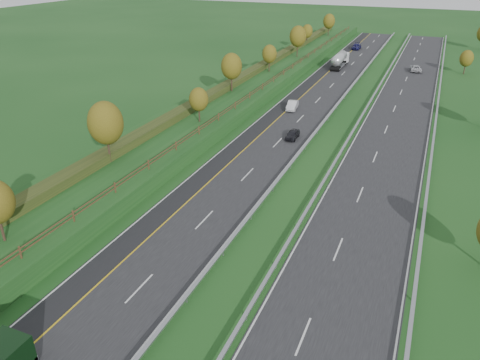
# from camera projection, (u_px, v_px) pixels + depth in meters

# --- Properties ---
(ground) EXTENTS (400.00, 400.00, 0.00)m
(ground) POSITION_uv_depth(u_px,v_px,m) (335.00, 132.00, 72.90)
(ground) COLOR #174217
(ground) RESTS_ON ground
(near_carriageway) EXTENTS (10.50, 200.00, 0.04)m
(near_carriageway) POSITION_uv_depth(u_px,v_px,m) (295.00, 116.00, 79.82)
(near_carriageway) COLOR black
(near_carriageway) RESTS_ON ground
(far_carriageway) EXTENTS (10.50, 200.00, 0.04)m
(far_carriageway) POSITION_uv_depth(u_px,v_px,m) (395.00, 129.00, 74.10)
(far_carriageway) COLOR black
(far_carriageway) RESTS_ON ground
(hard_shoulder) EXTENTS (3.00, 200.00, 0.04)m
(hard_shoulder) POSITION_uv_depth(u_px,v_px,m) (274.00, 114.00, 81.11)
(hard_shoulder) COLOR black
(hard_shoulder) RESTS_ON ground
(lane_markings) EXTENTS (26.75, 200.00, 0.01)m
(lane_markings) POSITION_uv_depth(u_px,v_px,m) (332.00, 121.00, 77.48)
(lane_markings) COLOR silver
(lane_markings) RESTS_ON near_carriageway
(embankment_left) EXTENTS (12.00, 200.00, 2.00)m
(embankment_left) POSITION_uv_depth(u_px,v_px,m) (225.00, 102.00, 83.90)
(embankment_left) COLOR #174217
(embankment_left) RESTS_ON ground
(hedge_left) EXTENTS (2.20, 180.00, 1.10)m
(hedge_left) POSITION_uv_depth(u_px,v_px,m) (215.00, 93.00, 83.91)
(hedge_left) COLOR #243214
(hedge_left) RESTS_ON embankment_left
(fence_left) EXTENTS (0.12, 189.06, 1.20)m
(fence_left) POSITION_uv_depth(u_px,v_px,m) (248.00, 96.00, 81.24)
(fence_left) COLOR #422B19
(fence_left) RESTS_ON embankment_left
(median_barrier_near) EXTENTS (0.32, 200.00, 0.71)m
(median_barrier_near) POSITION_uv_depth(u_px,v_px,m) (328.00, 117.00, 77.58)
(median_barrier_near) COLOR #93969B
(median_barrier_near) RESTS_ON ground
(median_barrier_far) EXTENTS (0.32, 200.00, 0.71)m
(median_barrier_far) POSITION_uv_depth(u_px,v_px,m) (359.00, 121.00, 75.81)
(median_barrier_far) COLOR #93969B
(median_barrier_far) RESTS_ON ground
(outer_barrier_far) EXTENTS (0.32, 200.00, 0.71)m
(outer_barrier_far) POSITION_uv_depth(u_px,v_px,m) (435.00, 130.00, 71.83)
(outer_barrier_far) COLOR #93969B
(outer_barrier_far) RESTS_ON ground
(trees_left) EXTENTS (6.64, 164.30, 7.66)m
(trees_left) POSITION_uv_depth(u_px,v_px,m) (219.00, 77.00, 78.64)
(trees_left) COLOR #2D2116
(trees_left) RESTS_ON embankment_left
(road_tanker) EXTENTS (2.40, 11.22, 3.46)m
(road_tanker) POSITION_uv_depth(u_px,v_px,m) (340.00, 59.00, 113.76)
(road_tanker) COLOR silver
(road_tanker) RESTS_ON near_carriageway
(car_dark_near) EXTENTS (1.58, 3.81, 1.29)m
(car_dark_near) POSITION_uv_depth(u_px,v_px,m) (293.00, 134.00, 69.81)
(car_dark_near) COLOR black
(car_dark_near) RESTS_ON near_carriageway
(car_silver_mid) EXTENTS (2.13, 4.76, 1.52)m
(car_silver_mid) POSITION_uv_depth(u_px,v_px,m) (292.00, 105.00, 82.94)
(car_silver_mid) COLOR silver
(car_silver_mid) RESTS_ON near_carriageway
(car_small_far) EXTENTS (2.16, 5.31, 1.54)m
(car_small_far) POSITION_uv_depth(u_px,v_px,m) (357.00, 46.00, 135.73)
(car_small_far) COLOR #171647
(car_small_far) RESTS_ON near_carriageway
(car_oncoming) EXTENTS (3.04, 5.42, 1.43)m
(car_oncoming) POSITION_uv_depth(u_px,v_px,m) (416.00, 68.00, 109.99)
(car_oncoming) COLOR #BBBBC0
(car_oncoming) RESTS_ON far_carriageway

